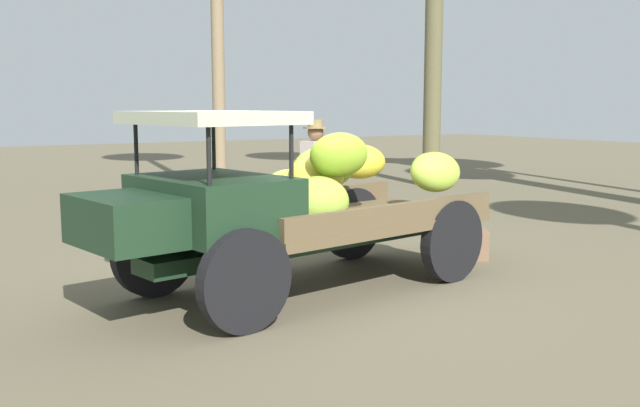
% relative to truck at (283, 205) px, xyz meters
% --- Properties ---
extents(ground_plane, '(60.00, 60.00, 0.00)m').
position_rel_truck_xyz_m(ground_plane, '(-0.21, -0.04, -0.94)').
color(ground_plane, brown).
extents(truck, '(4.62, 2.34, 1.90)m').
position_rel_truck_xyz_m(truck, '(0.00, 0.00, 0.00)').
color(truck, '#1A321F').
rests_on(truck, ground).
extents(farmer, '(0.56, 0.53, 1.75)m').
position_rel_truck_xyz_m(farmer, '(-1.61, -2.01, 0.05)').
color(farmer, '#BFAAAB').
rests_on(farmer, ground).
extents(wooden_crate, '(0.73, 0.70, 0.39)m').
position_rel_truck_xyz_m(wooden_crate, '(-2.83, -0.40, -0.75)').
color(wooden_crate, '#806048').
rests_on(wooden_crate, ground).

